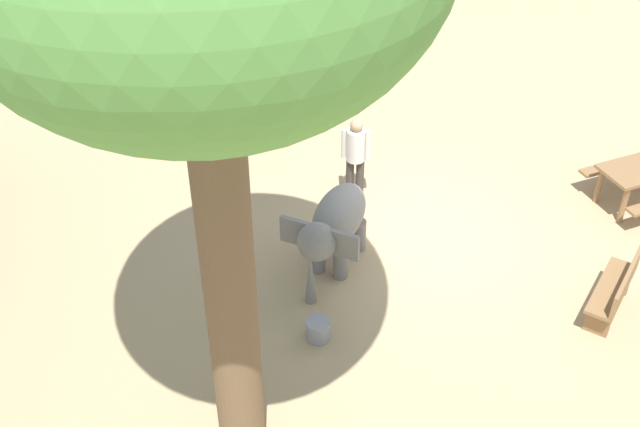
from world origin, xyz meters
TOP-DOWN VIEW (x-y plane):
  - ground_plane at (0.00, 0.00)m, footprint 60.00×60.00m
  - elephant at (-0.56, 1.55)m, footprint 1.81×1.62m
  - person_handler at (1.24, 0.92)m, footprint 0.32×0.49m
  - wooden_bench at (-2.13, -2.41)m, footprint 1.34×1.20m
  - picnic_table_near at (4.27, 2.85)m, footprint 1.67×1.65m
  - feed_bucket at (-2.10, 1.99)m, footprint 0.36×0.36m

SIDE VIEW (x-z plane):
  - ground_plane at x=0.00m, z-range 0.00..0.00m
  - feed_bucket at x=-2.10m, z-range 0.00..0.32m
  - wooden_bench at x=-2.13m, z-range 0.03..0.91m
  - picnic_table_near at x=4.27m, z-range 0.20..0.98m
  - elephant at x=-0.56m, z-range 0.18..1.49m
  - person_handler at x=1.24m, z-range 0.14..1.76m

